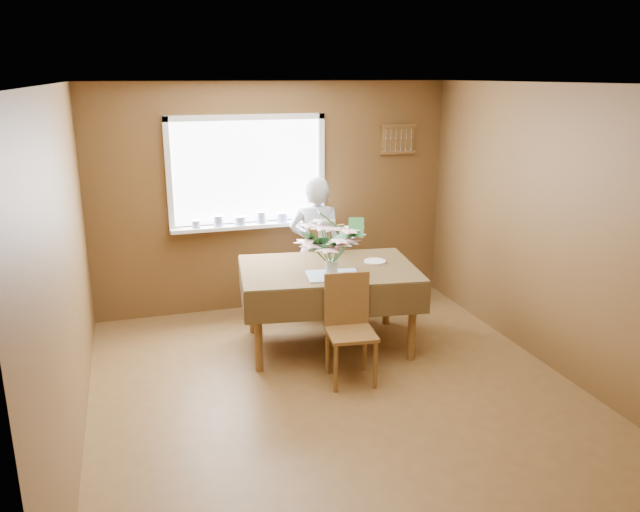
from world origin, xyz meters
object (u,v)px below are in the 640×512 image
object	(u,v)px
dining_table	(328,277)
chair_far	(321,266)
chair_near	(349,323)
flower_bouquet	(332,241)
seated_woman	(316,249)

from	to	relation	value
dining_table	chair_far	xyz separation A→B (m)	(0.18, 0.82, -0.15)
dining_table	chair_near	world-z (taller)	chair_near
chair_far	chair_near	bearing A→B (deg)	68.85
dining_table	flower_bouquet	xyz separation A→B (m)	(-0.06, -0.26, 0.43)
chair_near	flower_bouquet	bearing A→B (deg)	99.11
dining_table	chair_near	bearing A→B (deg)	-84.97
chair_far	seated_woman	size ratio (longest dim) A/B	0.66
dining_table	chair_far	world-z (taller)	chair_far
dining_table	flower_bouquet	world-z (taller)	flower_bouquet
dining_table	flower_bouquet	bearing A→B (deg)	-94.11
chair_far	flower_bouquet	world-z (taller)	flower_bouquet
chair_far	seated_woman	bearing A→B (deg)	27.28
chair_near	seated_woman	distance (m)	1.47
dining_table	flower_bouquet	distance (m)	0.50
chair_far	chair_near	world-z (taller)	chair_far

